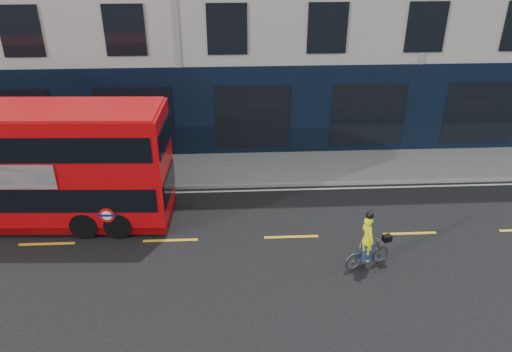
{
  "coord_description": "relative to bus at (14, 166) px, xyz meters",
  "views": [
    {
      "loc": [
        2.13,
        -12.16,
        9.5
      ],
      "look_at": [
        2.87,
        2.43,
        1.83
      ],
      "focal_mm": 35.0,
      "sensor_mm": 36.0,
      "label": 1
    }
  ],
  "objects": [
    {
      "name": "pavement",
      "position": [
        5.13,
        3.5,
        -2.06
      ],
      "size": [
        60.0,
        3.0,
        0.12
      ],
      "primitive_type": "cube",
      "color": "gray",
      "rests_on": "ground"
    },
    {
      "name": "kerb",
      "position": [
        5.13,
        2.0,
        -2.06
      ],
      "size": [
        60.0,
        0.12,
        0.13
      ],
      "primitive_type": "cube",
      "color": "gray",
      "rests_on": "ground"
    },
    {
      "name": "cyclist",
      "position": [
        11.21,
        -3.17,
        -1.47
      ],
      "size": [
        1.6,
        0.93,
        1.96
      ],
      "rotation": [
        0.0,
        0.0,
        0.34
      ],
      "color": "#474A4D",
      "rests_on": "ground"
    },
    {
      "name": "lane_dashes",
      "position": [
        5.13,
        -1.5,
        -2.12
      ],
      "size": [
        58.0,
        0.12,
        0.01
      ],
      "primitive_type": null,
      "color": "gold",
      "rests_on": "ground"
    },
    {
      "name": "bus",
      "position": [
        0.0,
        0.0,
        0.0
      ],
      "size": [
        10.37,
        2.8,
        4.14
      ],
      "rotation": [
        0.0,
        0.0,
        -0.04
      ],
      "color": "red",
      "rests_on": "ground"
    },
    {
      "name": "road_edge_line",
      "position": [
        5.13,
        1.7,
        -2.12
      ],
      "size": [
        58.0,
        0.1,
        0.01
      ],
      "primitive_type": "cube",
      "color": "silver",
      "rests_on": "ground"
    },
    {
      "name": "ground",
      "position": [
        5.13,
        -3.0,
        -2.12
      ],
      "size": [
        120.0,
        120.0,
        0.0
      ],
      "primitive_type": "plane",
      "color": "black",
      "rests_on": "ground"
    }
  ]
}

